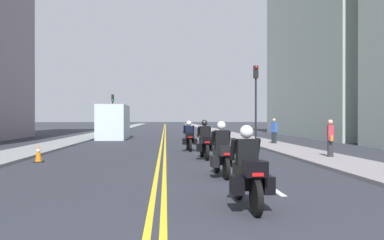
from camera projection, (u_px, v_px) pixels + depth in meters
name	position (u px, v px, depth m)	size (l,w,h in m)	color
ground_plane	(164.00, 132.00, 49.86)	(264.00, 264.00, 0.00)	#2B2D35
sidewalk_left	(109.00, 132.00, 49.42)	(2.45, 144.00, 0.12)	gray
sidewalk_right	(219.00, 132.00, 50.30)	(2.45, 144.00, 0.12)	gray
centreline_yellow_inner	(163.00, 132.00, 49.85)	(0.12, 132.00, 0.01)	yellow
centreline_yellow_outer	(165.00, 132.00, 49.87)	(0.12, 132.00, 0.01)	yellow
lane_dashes_white	(200.00, 141.00, 31.08)	(0.14, 56.40, 0.01)	silver
building_right_1	(346.00, 39.00, 38.20)	(9.96, 20.64, 18.37)	#AABAAE
motorcycle_0	(248.00, 174.00, 7.74)	(0.77, 2.16, 1.59)	black
motorcycle_1	(222.00, 154.00, 11.98)	(0.78, 2.14, 1.63)	black
motorcycle_2	(205.00, 143.00, 17.19)	(0.77, 2.27, 1.66)	black
motorcycle_3	(189.00, 138.00, 21.57)	(0.77, 2.12, 1.59)	black
traffic_cone_1	(38.00, 153.00, 15.91)	(0.33, 0.33, 0.73)	black
traffic_light_near	(256.00, 91.00, 26.02)	(0.28, 0.38, 5.08)	black
traffic_light_far	(113.00, 106.00, 46.79)	(0.28, 0.38, 4.45)	black
pedestrian_0	(330.00, 139.00, 16.91)	(0.30, 0.50, 1.67)	#29272E
pedestrian_1	(274.00, 131.00, 25.95)	(0.37, 0.42, 1.71)	#222C2F
parked_truck	(114.00, 124.00, 33.96)	(2.20, 6.50, 2.80)	beige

